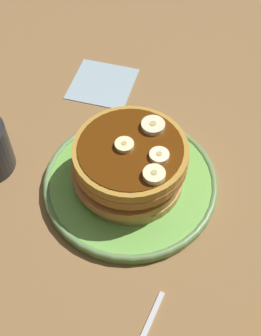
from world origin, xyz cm
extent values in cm
cube|color=olive|center=(0.00, 0.00, -1.50)|extent=(140.00, 140.00, 3.00)
cylinder|color=#72B74C|center=(0.00, 0.00, 0.72)|extent=(25.87, 25.87, 1.45)
torus|color=#658B50|center=(0.00, 0.00, 1.23)|extent=(26.10, 26.10, 1.01)
cylinder|color=tan|center=(0.12, -0.32, 2.21)|extent=(15.54, 15.54, 1.53)
cylinder|color=#C38448|center=(0.53, -0.38, 3.74)|extent=(16.05, 16.05, 1.53)
cylinder|color=gold|center=(0.33, -0.54, 5.26)|extent=(15.26, 15.26, 1.53)
cylinder|color=#B77436|center=(0.17, 0.32, 6.79)|extent=(16.16, 16.16, 1.53)
cylinder|color=#BD8834|center=(-0.48, -0.37, 8.31)|extent=(16.04, 16.04, 1.53)
cylinder|color=#592B0A|center=(0.00, 0.00, 9.16)|extent=(14.56, 14.56, 0.16)
cylinder|color=#F8F1B3|center=(0.85, -0.24, 9.49)|extent=(2.64, 2.64, 0.82)
cylinder|color=tan|center=(0.85, -0.24, 9.94)|extent=(0.74, 0.74, 0.08)
cylinder|color=#EDE8BA|center=(-2.46, -4.14, 9.53)|extent=(3.37, 3.37, 0.91)
cylinder|color=tan|center=(-2.46, -4.14, 10.03)|extent=(0.94, 0.94, 0.08)
cylinder|color=#F7EEC2|center=(-4.03, 0.90, 9.45)|extent=(2.72, 2.72, 0.74)
cylinder|color=tan|center=(-4.03, 0.90, 9.86)|extent=(0.76, 0.76, 0.08)
cylinder|color=#F2EFB6|center=(-3.83, 4.24, 9.57)|extent=(2.96, 2.96, 0.99)
cylinder|color=tan|center=(-3.83, 4.24, 10.11)|extent=(0.83, 0.83, 0.08)
cube|color=#99B2BF|center=(8.98, -21.26, 0.15)|extent=(11.99, 11.99, 0.30)
cube|color=silver|center=(-5.80, 20.37, 0.25)|extent=(3.11, 9.36, 0.50)
camera|label=1|loc=(-6.73, 37.62, 55.75)|focal=47.58mm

